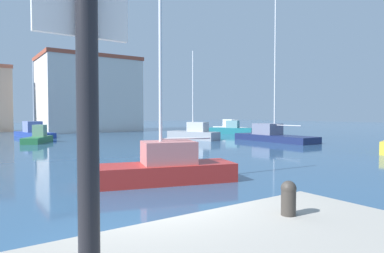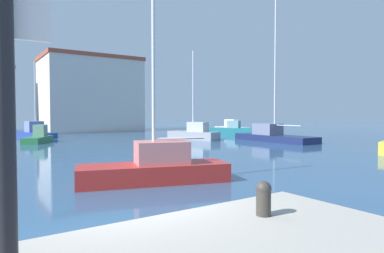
% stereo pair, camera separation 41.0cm
% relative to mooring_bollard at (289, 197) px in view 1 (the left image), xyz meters
% --- Properties ---
extents(water, '(160.00, 160.00, 0.00)m').
position_rel_mooring_bollard_xyz_m(water, '(13.87, 22.06, -1.33)').
color(water, '#2D5175').
rests_on(water, ground).
extents(mooring_bollard, '(0.21, 0.21, 0.48)m').
position_rel_mooring_bollard_xyz_m(mooring_bollard, '(0.00, 0.00, 0.00)').
color(mooring_bollard, '#38332D').
rests_on(mooring_bollard, pier_quay).
extents(motorboat_green_behind_lamppost, '(3.13, 4.20, 1.52)m').
position_rel_mooring_bollard_xyz_m(motorboat_green_behind_lamppost, '(1.63, 28.12, -0.88)').
color(motorboat_green_behind_lamppost, '#28703D').
rests_on(motorboat_green_behind_lamppost, water).
extents(sailboat_blue_distant_east, '(3.15, 6.95, 8.07)m').
position_rel_mooring_bollard_xyz_m(sailboat_blue_distant_east, '(2.56, 35.97, -0.79)').
color(sailboat_blue_distant_east, '#233D93').
rests_on(sailboat_blue_distant_east, water).
extents(sailboat_navy_far_right, '(2.51, 8.21, 13.29)m').
position_rel_mooring_bollard_xyz_m(sailboat_navy_far_right, '(19.47, 17.86, -0.75)').
color(sailboat_navy_far_right, '#19234C').
rests_on(sailboat_navy_far_right, water).
extents(sailboat_red_inner_mooring, '(5.59, 3.06, 6.89)m').
position_rel_mooring_bollard_xyz_m(sailboat_red_inner_mooring, '(2.22, 7.47, -0.77)').
color(sailboat_red_inner_mooring, '#B22823').
rests_on(sailboat_red_inner_mooring, water).
extents(sailboat_grey_near_pier, '(3.14, 5.48, 8.46)m').
position_rel_mooring_bollard_xyz_m(sailboat_grey_near_pier, '(14.59, 23.33, -0.71)').
color(sailboat_grey_near_pier, gray).
rests_on(sailboat_grey_near_pier, water).
extents(motorboat_white_mid_harbor, '(2.43, 6.18, 1.65)m').
position_rel_mooring_bollard_xyz_m(motorboat_white_mid_harbor, '(28.69, 34.29, -0.80)').
color(motorboat_white_mid_harbor, white).
rests_on(motorboat_white_mid_harbor, water).
extents(motorboat_teal_outer_mooring, '(4.34, 5.40, 1.65)m').
position_rel_mooring_bollard_xyz_m(motorboat_teal_outer_mooring, '(23.52, 28.21, -0.79)').
color(motorboat_teal_outer_mooring, '#1E707A').
rests_on(motorboat_teal_outer_mooring, water).
extents(waterfront_apartments, '(12.88, 9.98, 10.42)m').
position_rel_mooring_bollard_xyz_m(waterfront_apartments, '(11.17, 44.95, 3.89)').
color(waterfront_apartments, beige).
rests_on(waterfront_apartments, ground).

